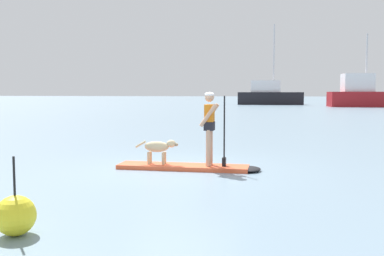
{
  "coord_description": "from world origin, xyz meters",
  "views": [
    {
      "loc": [
        2.43,
        -10.0,
        1.82
      ],
      "look_at": [
        0.0,
        1.0,
        0.9
      ],
      "focal_mm": 40.88,
      "sensor_mm": 36.0,
      "label": 1
    }
  ],
  "objects_px": {
    "moored_boat_far_port": "(269,95)",
    "moored_boat_center": "(361,94)",
    "paddleboard": "(192,167)",
    "marker_buoy": "(15,215)",
    "person_paddler": "(210,123)",
    "dog": "(159,147)"
  },
  "relations": [
    {
      "from": "paddleboard",
      "to": "moored_boat_far_port",
      "type": "xyz_separation_m",
      "value": [
        -0.67,
        56.85,
        1.35
      ]
    },
    {
      "from": "person_paddler",
      "to": "moored_boat_center",
      "type": "relative_size",
      "value": 0.19
    },
    {
      "from": "person_paddler",
      "to": "dog",
      "type": "relative_size",
      "value": 1.62
    },
    {
      "from": "moored_boat_center",
      "to": "marker_buoy",
      "type": "relative_size",
      "value": 9.11
    },
    {
      "from": "moored_boat_far_port",
      "to": "marker_buoy",
      "type": "distance_m",
      "value": 62.04
    },
    {
      "from": "paddleboard",
      "to": "marker_buoy",
      "type": "bearing_deg",
      "value": -102.63
    },
    {
      "from": "person_paddler",
      "to": "marker_buoy",
      "type": "distance_m",
      "value": 5.5
    },
    {
      "from": "person_paddler",
      "to": "moored_boat_center",
      "type": "xyz_separation_m",
      "value": [
        10.81,
        49.32,
        0.48
      ]
    },
    {
      "from": "dog",
      "to": "marker_buoy",
      "type": "relative_size",
      "value": 1.05
    },
    {
      "from": "paddleboard",
      "to": "moored_boat_center",
      "type": "bearing_deg",
      "value": 77.17
    },
    {
      "from": "moored_boat_far_port",
      "to": "person_paddler",
      "type": "bearing_deg",
      "value": -88.9
    },
    {
      "from": "moored_boat_center",
      "to": "marker_buoy",
      "type": "xyz_separation_m",
      "value": [
        -12.4,
        -54.52,
        -1.32
      ]
    },
    {
      "from": "paddleboard",
      "to": "dog",
      "type": "xyz_separation_m",
      "value": [
        -0.82,
        -0.02,
        0.45
      ]
    },
    {
      "from": "paddleboard",
      "to": "moored_boat_far_port",
      "type": "height_order",
      "value": "moored_boat_far_port"
    },
    {
      "from": "person_paddler",
      "to": "marker_buoy",
      "type": "bearing_deg",
      "value": -106.94
    },
    {
      "from": "person_paddler",
      "to": "dog",
      "type": "distance_m",
      "value": 1.38
    },
    {
      "from": "moored_boat_far_port",
      "to": "marker_buoy",
      "type": "relative_size",
      "value": 11.75
    },
    {
      "from": "moored_boat_far_port",
      "to": "moored_boat_center",
      "type": "bearing_deg",
      "value": -32.24
    },
    {
      "from": "moored_boat_far_port",
      "to": "moored_boat_center",
      "type": "height_order",
      "value": "moored_boat_far_port"
    },
    {
      "from": "marker_buoy",
      "to": "dog",
      "type": "bearing_deg",
      "value": 86.24
    },
    {
      "from": "person_paddler",
      "to": "moored_boat_far_port",
      "type": "bearing_deg",
      "value": 91.1
    },
    {
      "from": "dog",
      "to": "moored_boat_far_port",
      "type": "xyz_separation_m",
      "value": [
        0.15,
        56.87,
        0.9
      ]
    }
  ]
}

